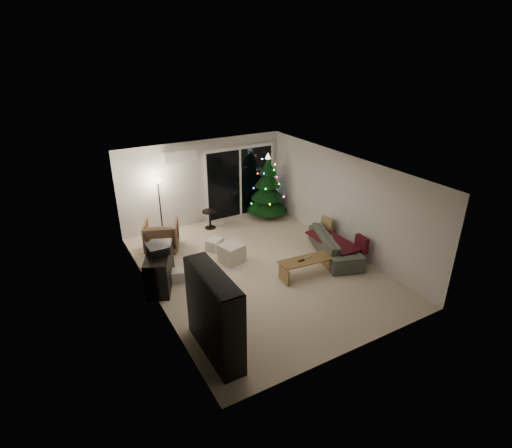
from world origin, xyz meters
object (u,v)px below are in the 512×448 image
Objects in this scene: sofa at (335,244)px; coffee_table at (306,267)px; bookshelf at (204,318)px; armchair at (162,236)px; media_cabinet at (160,269)px; christmas_tree at (268,186)px.

sofa reaches higher than coffee_table.
sofa is at bearing 43.45° from bookshelf.
armchair is at bearing 76.15° from sofa.
sofa is (4.30, 1.71, -0.49)m from bookshelf.
bookshelf is at bearing -66.24° from media_cabinet.
bookshelf is at bearing 105.18° from armchair.
media_cabinet is (0.00, 2.56, -0.37)m from bookshelf.
sofa is 1.58× the size of coffee_table.
bookshelf is 3.40m from coffee_table.
media_cabinet is at bearing 162.74° from coffee_table.
armchair reaches higher than coffee_table.
sofa is 1.01× the size of christmas_tree.
sofa is at bearing 12.54° from media_cabinet.
christmas_tree is at bearing 23.58° from sofa.
coffee_table is (-1.21, -0.42, -0.09)m from sofa.
armchair is 3.86m from coffee_table.
christmas_tree is at bearing 51.61° from media_cabinet.
sofa is (4.30, -0.85, -0.11)m from media_cabinet.
sofa is at bearing -86.22° from christmas_tree.
coffee_table is (3.09, -1.27, -0.21)m from media_cabinet.
coffee_table is at bearing 128.92° from sofa.
media_cabinet is at bearing -152.15° from christmas_tree.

